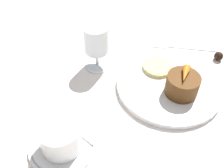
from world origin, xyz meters
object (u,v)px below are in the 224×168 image
Objects in this scene: dinner_plate at (169,85)px; fork at (176,47)px; coffee_cup at (60,137)px; wine_glass at (96,42)px; dessert_cake at (182,85)px.

fork is (0.16, -0.00, -0.01)m from dinner_plate.
coffee_cup is at bearing 154.97° from fork.
fork is at bearing -0.50° from dinner_plate.
wine_glass reaches higher than fork.
wine_glass is 0.23m from dessert_cake.
dinner_plate is at bearing 179.50° from fork.
dinner_plate is at bearing 50.85° from dessert_cake.
coffee_cup reaches higher than dessert_cake.
wine_glass is (0.03, 0.19, 0.07)m from dinner_plate.
fork is 0.19m from dessert_cake.
fork is at bearing -55.04° from wine_glass.
coffee_cup is 0.26m from wine_glass.
fork is at bearing 8.21° from dessert_cake.
fork is (0.13, -0.19, -0.07)m from wine_glass.
dessert_cake reaches higher than fork.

